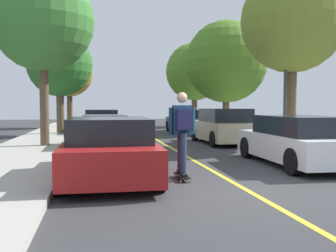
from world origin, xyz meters
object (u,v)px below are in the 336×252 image
object	(u,v)px
parked_car_left_far	(101,123)
streetlamp	(285,68)
street_tree_right_far	(195,72)
parked_car_right_far	(185,121)
street_tree_left_near	(60,65)
street_tree_left_nearest	(43,21)
parked_car_left_nearest	(109,149)
parked_car_right_nearest	(297,141)
parked_car_left_near	(104,132)
parked_car_right_near	(224,127)
street_tree_right_near	(226,62)
street_tree_left_far	(69,74)
street_tree_right_nearest	(293,22)
skateboarder	(182,128)
skateboard	(182,176)

from	to	relation	value
parked_car_left_far	streetlamp	size ratio (longest dim) A/B	0.93
street_tree_right_far	streetlamp	size ratio (longest dim) A/B	1.27
parked_car_left_far	street_tree_right_far	bearing A→B (deg)	46.14
parked_car_right_far	street_tree_left_near	world-z (taller)	street_tree_left_near
street_tree_right_far	street_tree_left_nearest	bearing A→B (deg)	-123.90
parked_car_left_nearest	parked_car_left_far	xyz separation A→B (m)	(0.00, 12.88, 0.03)
parked_car_right_nearest	street_tree_right_far	bearing A→B (deg)	83.59
parked_car_left_near	streetlamp	size ratio (longest dim) A/B	0.81
parked_car_right_near	street_tree_right_near	size ratio (longest dim) A/B	0.67
parked_car_left_near	streetlamp	xyz separation A→B (m)	(6.83, -0.72, 2.39)
parked_car_right_nearest	streetlamp	size ratio (longest dim) A/B	0.90
parked_car_right_near	street_tree_right_near	bearing A→B (deg)	69.87
street_tree_left_far	street_tree_right_near	distance (m)	11.90
street_tree_left_nearest	street_tree_right_nearest	world-z (taller)	street_tree_right_nearest
street_tree_left_near	street_tree_right_far	xyz separation A→B (m)	(9.41, 7.58, 0.42)
parked_car_right_far	street_tree_left_far	size ratio (longest dim) A/B	0.74
parked_car_right_near	parked_car_left_far	bearing A→B (deg)	131.73
parked_car_right_nearest	skateboarder	world-z (taller)	skateboarder
parked_car_right_nearest	street_tree_right_near	distance (m)	12.67
street_tree_left_far	street_tree_right_far	distance (m)	9.42
street_tree_right_far	parked_car_right_far	bearing A→B (deg)	-109.92
street_tree_left_far	skateboard	world-z (taller)	street_tree_left_far
parked_car_left_near	street_tree_left_nearest	xyz separation A→B (m)	(-2.17, 0.55, 4.08)
street_tree_right_nearest	parked_car_right_nearest	bearing A→B (deg)	-116.62
street_tree_left_near	street_tree_left_far	xyz separation A→B (m)	(-0.00, 7.53, 0.13)
parked_car_right_far	street_tree_left_nearest	distance (m)	11.55
street_tree_right_near	parked_car_right_near	bearing A→B (deg)	-110.13
parked_car_left_nearest	parked_car_right_far	distance (m)	15.32
parked_car_left_nearest	street_tree_left_near	size ratio (longest dim) A/B	0.78
parked_car_right_nearest	parked_car_right_near	xyz separation A→B (m)	(0.00, 6.07, 0.05)
parked_car_right_near	street_tree_left_far	world-z (taller)	street_tree_left_far
parked_car_right_nearest	street_tree_left_nearest	distance (m)	9.85
parked_car_right_far	parked_car_left_nearest	bearing A→B (deg)	-109.38
parked_car_right_nearest	parked_car_left_far	bearing A→B (deg)	113.34
parked_car_right_near	street_tree_left_nearest	xyz separation A→B (m)	(-7.25, -0.77, 4.01)
parked_car_right_far	skateboarder	xyz separation A→B (m)	(-3.53, -14.80, 0.45)
street_tree_right_near	street_tree_left_near	bearing A→B (deg)	-178.48
street_tree_left_near	street_tree_right_near	world-z (taller)	street_tree_right_near
parked_car_right_nearest	parked_car_right_near	distance (m)	6.07
parked_car_right_near	streetlamp	size ratio (longest dim) A/B	0.87
parked_car_right_far	street_tree_right_near	xyz separation A→B (m)	(2.17, -1.35, 3.50)
parked_car_right_nearest	street_tree_right_near	world-z (taller)	street_tree_right_near
parked_car_left_far	street_tree_left_nearest	distance (m)	7.92
parked_car_left_nearest	parked_car_right_nearest	world-z (taller)	parked_car_left_nearest
parked_car_left_far	street_tree_right_nearest	world-z (taller)	street_tree_right_nearest
parked_car_right_nearest	skateboard	xyz separation A→B (m)	(-3.53, -1.44, -0.58)
parked_car_right_nearest	street_tree_right_nearest	xyz separation A→B (m)	(2.17, 4.33, 4.21)
parked_car_left_near	parked_car_left_far	size ratio (longest dim) A/B	0.88
parked_car_left_near	skateboard	bearing A→B (deg)	-75.93
street_tree_right_far	parked_car_left_nearest	bearing A→B (deg)	-109.54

